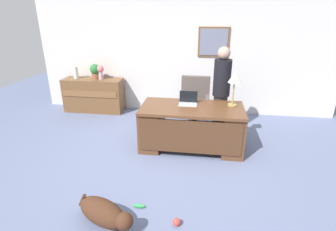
% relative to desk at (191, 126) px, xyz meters
% --- Properties ---
extents(ground_plane, '(12.00, 12.00, 0.00)m').
position_rel_desk_xyz_m(ground_plane, '(-0.32, -0.67, -0.42)').
color(ground_plane, slate).
extents(back_wall, '(7.00, 0.16, 2.70)m').
position_rel_desk_xyz_m(back_wall, '(-0.31, 1.93, 0.93)').
color(back_wall, silver).
rests_on(back_wall, ground_plane).
extents(desk, '(1.79, 0.90, 0.77)m').
position_rel_desk_xyz_m(desk, '(0.00, 0.00, 0.00)').
color(desk, brown).
rests_on(desk, ground_plane).
extents(credenza, '(1.43, 0.50, 0.80)m').
position_rel_desk_xyz_m(credenza, '(-2.48, 1.58, -0.02)').
color(credenza, brown).
rests_on(credenza, ground_plane).
extents(armchair, '(0.60, 0.59, 1.05)m').
position_rel_desk_xyz_m(armchair, '(0.01, 1.00, 0.06)').
color(armchair, '#564C47').
rests_on(armchair, ground_plane).
extents(person_standing, '(0.32, 0.32, 1.74)m').
position_rel_desk_xyz_m(person_standing, '(0.51, 0.59, 0.48)').
color(person_standing, '#262323').
rests_on(person_standing, ground_plane).
extents(dog_lying, '(0.79, 0.56, 0.30)m').
position_rel_desk_xyz_m(dog_lying, '(-0.87, -2.02, -0.27)').
color(dog_lying, '#472819').
rests_on(dog_lying, ground_plane).
extents(laptop, '(0.32, 0.22, 0.22)m').
position_rel_desk_xyz_m(laptop, '(-0.08, 0.18, 0.41)').
color(laptop, '#B2B5BA').
rests_on(laptop, desk).
extents(desk_lamp, '(0.22, 0.22, 0.60)m').
position_rel_desk_xyz_m(desk_lamp, '(0.70, 0.20, 0.82)').
color(desk_lamp, '#9E8447').
rests_on(desk_lamp, desk).
extents(vase_with_flowers, '(0.17, 0.17, 0.34)m').
position_rel_desk_xyz_m(vase_with_flowers, '(-2.26, 1.58, 0.59)').
color(vase_with_flowers, '#CBA2AC').
rests_on(vase_with_flowers, credenza).
extents(vase_empty, '(0.11, 0.11, 0.29)m').
position_rel_desk_xyz_m(vase_empty, '(-2.88, 1.58, 0.53)').
color(vase_empty, silver).
rests_on(vase_empty, credenza).
extents(potted_plant, '(0.24, 0.24, 0.36)m').
position_rel_desk_xyz_m(potted_plant, '(-2.39, 1.58, 0.58)').
color(potted_plant, brown).
rests_on(potted_plant, credenza).
extents(dog_toy_ball, '(0.09, 0.09, 0.09)m').
position_rel_desk_xyz_m(dog_toy_ball, '(-0.04, -1.92, -0.37)').
color(dog_toy_ball, '#E53F33').
rests_on(dog_toy_ball, ground_plane).
extents(dog_toy_bone, '(0.16, 0.05, 0.05)m').
position_rel_desk_xyz_m(dog_toy_bone, '(-0.55, -1.70, -0.39)').
color(dog_toy_bone, green).
rests_on(dog_toy_bone, ground_plane).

